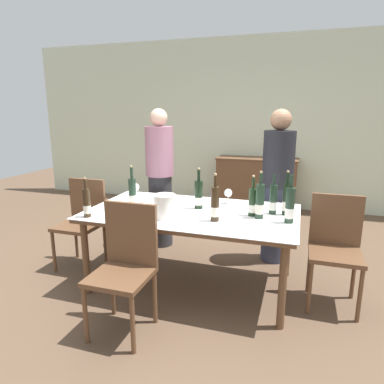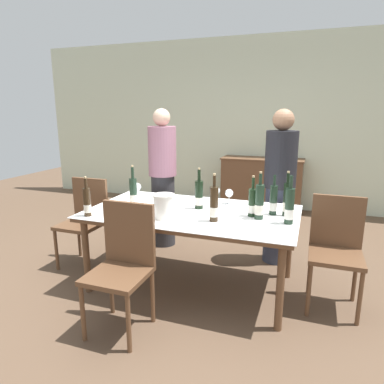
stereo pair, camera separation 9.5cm
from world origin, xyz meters
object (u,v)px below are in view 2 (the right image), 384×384
chair_near_front (123,259)px  wine_bottle_8 (259,203)px  wine_glass_0 (229,194)px  dining_table (192,217)px  chair_left_end (85,216)px  wine_bottle_0 (214,205)px  wine_bottle_1 (199,195)px  wine_bottle_5 (289,207)px  wine_bottle_7 (273,201)px  person_guest_left (279,188)px  sideboard_cabinet (261,185)px  wine_bottle_2 (133,193)px  wine_glass_3 (137,187)px  wine_bottle_4 (287,200)px  wine_bottle_3 (252,203)px  ice_bucket (164,206)px  chair_right_end (336,244)px  person_host (163,179)px  wine_bottle_6 (87,202)px  wine_glass_1 (141,206)px  wine_glass_2 (216,191)px

chair_near_front → wine_bottle_8: bearing=40.3°
wine_glass_0 → chair_near_front: 1.28m
dining_table → chair_left_end: size_ratio=2.06×
wine_bottle_0 → wine_bottle_1: (-0.23, 0.31, -0.01)m
wine_bottle_5 → wine_bottle_8: bearing=169.4°
wine_bottle_7 → person_guest_left: size_ratio=0.22×
chair_near_front → wine_bottle_1: bearing=70.9°
chair_left_end → person_guest_left: size_ratio=0.56×
sideboard_cabinet → wine_bottle_2: bearing=-106.6°
wine_bottle_7 → wine_glass_3: wine_bottle_7 is taller
wine_bottle_5 → wine_glass_3: size_ratio=2.55×
dining_table → wine_bottle_4: 0.86m
wine_bottle_3 → wine_glass_3: bearing=168.5°
wine_glass_0 → ice_bucket: bearing=-123.5°
wine_glass_3 → wine_bottle_4: bearing=-5.2°
chair_left_end → chair_right_end: chair_right_end is taller
person_host → wine_bottle_1: bearing=-46.5°
wine_bottle_5 → person_host: person_host is taller
chair_right_end → wine_bottle_0: bearing=-163.1°
wine_bottle_8 → dining_table: bearing=177.8°
wine_bottle_6 → wine_bottle_7: (1.51, 0.59, 0.00)m
wine_glass_3 → chair_near_front: 1.18m
wine_bottle_8 → chair_left_end: size_ratio=0.44×
wine_bottle_7 → wine_bottle_8: 0.20m
wine_bottle_4 → person_host: size_ratio=0.24×
sideboard_cabinet → wine_bottle_0: 2.98m
wine_bottle_2 → wine_glass_0: wine_bottle_2 is taller
wine_bottle_3 → person_guest_left: person_guest_left is taller
wine_bottle_3 → person_host: size_ratio=0.22×
wine_bottle_4 → chair_left_end: size_ratio=0.43×
ice_bucket → wine_bottle_2: size_ratio=0.53×
sideboard_cabinet → wine_glass_3: (-0.96, -2.46, 0.40)m
wine_bottle_6 → wine_glass_1: 0.47m
wine_bottle_4 → wine_glass_3: 1.54m
sideboard_cabinet → wine_bottle_5: (0.62, -2.81, 0.43)m
wine_bottle_5 → person_host: 1.78m
wine_bottle_1 → wine_glass_3: (-0.75, 0.18, -0.02)m
dining_table → wine_bottle_0: wine_bottle_0 is taller
dining_table → wine_bottle_3: bearing=3.1°
wine_bottle_6 → wine_bottle_2: bearing=62.0°
sideboard_cabinet → wine_bottle_2: wine_bottle_2 is taller
wine_bottle_7 → person_host: bearing=153.1°
wine_glass_0 → chair_right_end: 1.06m
sideboard_cabinet → wine_bottle_6: wine_bottle_6 is taller
wine_bottle_4 → wine_bottle_1: bearing=-177.0°
wine_bottle_0 → wine_bottle_1: 0.39m
wine_glass_2 → wine_glass_3: wine_glass_3 is taller
wine_bottle_6 → chair_near_front: bearing=-31.6°
ice_bucket → person_host: person_host is taller
wine_bottle_4 → wine_glass_1: (-1.17, -0.47, -0.04)m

